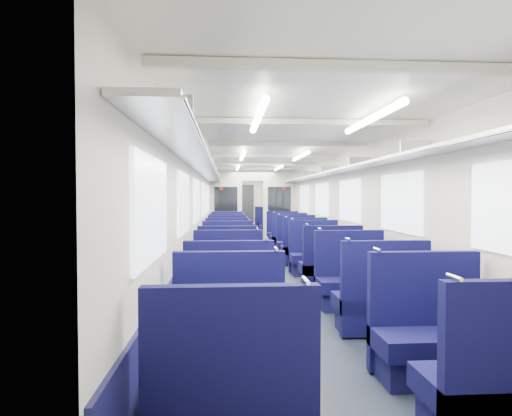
% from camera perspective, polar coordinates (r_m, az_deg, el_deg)
% --- Properties ---
extents(floor, '(2.80, 18.00, 0.01)m').
position_cam_1_polar(floor, '(10.76, 0.68, -6.43)').
color(floor, black).
rests_on(floor, ground).
extents(ceiling, '(2.80, 18.00, 0.01)m').
position_cam_1_polar(ceiling, '(10.69, 0.69, 6.14)').
color(ceiling, silver).
rests_on(ceiling, wall_left).
extents(wall_left, '(0.02, 18.00, 2.35)m').
position_cam_1_polar(wall_left, '(10.64, -6.85, -0.18)').
color(wall_left, beige).
rests_on(wall_left, floor).
extents(dado_left, '(0.03, 17.90, 0.70)m').
position_cam_1_polar(dado_left, '(10.70, -6.76, -4.60)').
color(dado_left, '#111037').
rests_on(dado_left, floor).
extents(wall_right, '(0.02, 18.00, 2.35)m').
position_cam_1_polar(wall_right, '(10.86, 8.06, -0.15)').
color(wall_right, beige).
rests_on(wall_right, floor).
extents(dado_right, '(0.03, 17.90, 0.70)m').
position_cam_1_polar(dado_right, '(10.92, 7.97, -4.48)').
color(dado_right, '#111037').
rests_on(dado_right, floor).
extents(wall_far, '(2.80, 0.02, 2.35)m').
position_cam_1_polar(wall_far, '(19.64, -1.41, 0.68)').
color(wall_far, beige).
rests_on(wall_far, floor).
extents(luggage_rack_left, '(0.36, 17.40, 0.18)m').
position_cam_1_polar(luggage_rack_left, '(10.64, -5.86, 4.12)').
color(luggage_rack_left, '#B2B5BA').
rests_on(luggage_rack_left, wall_left).
extents(luggage_rack_right, '(0.36, 17.40, 0.18)m').
position_cam_1_polar(luggage_rack_right, '(10.83, 7.11, 4.07)').
color(luggage_rack_right, '#B2B5BA').
rests_on(luggage_rack_right, wall_right).
extents(windows, '(2.78, 15.60, 0.75)m').
position_cam_1_polar(windows, '(10.20, 0.89, 1.13)').
color(windows, white).
rests_on(windows, wall_left).
extents(ceiling_fittings, '(2.70, 16.06, 0.11)m').
position_cam_1_polar(ceiling_fittings, '(10.43, 0.80, 5.92)').
color(ceiling_fittings, beige).
rests_on(ceiling_fittings, ceiling).
extents(end_door, '(0.75, 0.06, 2.00)m').
position_cam_1_polar(end_door, '(19.59, -1.40, 0.16)').
color(end_door, black).
rests_on(end_door, floor).
extents(bulkhead, '(2.80, 0.10, 2.35)m').
position_cam_1_polar(bulkhead, '(14.17, -0.45, 0.52)').
color(bulkhead, beige).
rests_on(bulkhead, floor).
extents(seat_0, '(0.96, 0.53, 1.07)m').
position_cam_1_polar(seat_0, '(2.70, -3.37, -24.50)').
color(seat_0, '#0E0D42').
rests_on(seat_0, floor).
extents(seat_1, '(0.96, 0.53, 1.07)m').
position_cam_1_polar(seat_1, '(3.21, 30.14, -20.33)').
color(seat_1, '#0E0D42').
rests_on(seat_1, floor).
extents(seat_2, '(0.96, 0.53, 1.07)m').
position_cam_1_polar(seat_2, '(3.75, -3.53, -16.84)').
color(seat_2, '#0E0D42').
rests_on(seat_2, floor).
extents(seat_3, '(0.96, 0.53, 1.07)m').
position_cam_1_polar(seat_3, '(4.00, 22.00, -15.74)').
color(seat_3, '#0E0D42').
rests_on(seat_3, floor).
extents(seat_4, '(0.96, 0.53, 1.07)m').
position_cam_1_polar(seat_4, '(4.84, -3.62, -12.56)').
color(seat_4, '#0E0D42').
rests_on(seat_4, floor).
extents(seat_5, '(0.96, 0.53, 1.07)m').
position_cam_1_polar(seat_5, '(5.03, 16.12, -12.07)').
color(seat_5, '#0E0D42').
rests_on(seat_5, floor).
extents(seat_6, '(0.96, 0.53, 1.07)m').
position_cam_1_polar(seat_6, '(5.95, -3.67, -9.86)').
color(seat_6, '#0E0D42').
rests_on(seat_6, floor).
extents(seat_7, '(0.96, 0.53, 1.07)m').
position_cam_1_polar(seat_7, '(6.05, 12.50, -9.70)').
color(seat_7, '#0E0D42').
rests_on(seat_7, floor).
extents(seat_8, '(0.96, 0.53, 1.07)m').
position_cam_1_polar(seat_8, '(7.00, -3.71, -8.11)').
color(seat_8, '#0E0D42').
rests_on(seat_8, floor).
extents(seat_9, '(0.96, 0.53, 1.07)m').
position_cam_1_polar(seat_9, '(7.17, 9.82, -7.90)').
color(seat_9, '#0E0D42').
rests_on(seat_9, floor).
extents(seat_10, '(0.96, 0.53, 1.07)m').
position_cam_1_polar(seat_10, '(8.08, -3.73, -6.79)').
color(seat_10, '#0E0D42').
rests_on(seat_10, floor).
extents(seat_11, '(0.96, 0.53, 1.07)m').
position_cam_1_polar(seat_11, '(8.41, 7.73, -6.47)').
color(seat_11, '#0E0D42').
rests_on(seat_11, floor).
extents(seat_12, '(0.96, 0.53, 1.07)m').
position_cam_1_polar(seat_12, '(9.36, -3.75, -5.63)').
color(seat_12, '#0E0D42').
rests_on(seat_12, floor).
extents(seat_13, '(0.96, 0.53, 1.07)m').
position_cam_1_polar(seat_13, '(9.51, 6.34, -5.52)').
color(seat_13, '#0E0D42').
rests_on(seat_13, floor).
extents(seat_14, '(0.96, 0.53, 1.07)m').
position_cam_1_polar(seat_14, '(10.41, -3.77, -4.89)').
color(seat_14, '#0E0D42').
rests_on(seat_14, floor).
extents(seat_15, '(0.96, 0.53, 1.07)m').
position_cam_1_polar(seat_15, '(10.49, 5.36, -4.84)').
color(seat_15, '#0E0D42').
rests_on(seat_15, floor).
extents(seat_16, '(0.96, 0.53, 1.07)m').
position_cam_1_polar(seat_16, '(11.51, -3.78, -4.25)').
color(seat_16, '#0E0D42').
rests_on(seat_16, floor).
extents(seat_17, '(0.96, 0.53, 1.07)m').
position_cam_1_polar(seat_17, '(11.80, 4.33, -4.11)').
color(seat_17, '#0E0D42').
rests_on(seat_17, floor).
extents(seat_18, '(0.96, 0.53, 1.07)m').
position_cam_1_polar(seat_18, '(12.71, -3.79, -3.69)').
color(seat_18, '#0E0D42').
rests_on(seat_18, floor).
extents(seat_19, '(0.96, 0.53, 1.07)m').
position_cam_1_polar(seat_19, '(12.97, 3.57, -3.59)').
color(seat_19, '#0E0D42').
rests_on(seat_19, floor).
extents(seat_20, '(0.96, 0.53, 1.07)m').
position_cam_1_polar(seat_20, '(14.76, -3.81, -2.95)').
color(seat_20, '#0E0D42').
rests_on(seat_20, floor).
extents(seat_21, '(0.96, 0.53, 1.07)m').
position_cam_1_polar(seat_21, '(14.94, 2.58, -2.89)').
color(seat_21, '#0E0D42').
rests_on(seat_21, floor).
extents(seat_22, '(0.96, 0.53, 1.07)m').
position_cam_1_polar(seat_22, '(15.91, -3.81, -2.61)').
color(seat_22, '#0E0D42').
rests_on(seat_22, floor).
extents(seat_23, '(0.96, 0.53, 1.07)m').
position_cam_1_polar(seat_23, '(16.02, 2.14, -2.58)').
color(seat_23, '#0E0D42').
rests_on(seat_23, floor).
extents(seat_24, '(0.96, 0.53, 1.07)m').
position_cam_1_polar(seat_24, '(16.98, -3.82, -2.34)').
color(seat_24, '#0E0D42').
rests_on(seat_24, floor).
extents(seat_25, '(0.96, 0.53, 1.07)m').
position_cam_1_polar(seat_25, '(17.15, 1.74, -2.30)').
color(seat_25, '#0E0D42').
rests_on(seat_25, floor).
extents(seat_26, '(0.96, 0.53, 1.07)m').
position_cam_1_polar(seat_26, '(18.27, -3.82, -2.06)').
color(seat_26, '#0E0D42').
rests_on(seat_26, floor).
extents(seat_27, '(0.96, 0.53, 1.07)m').
position_cam_1_polar(seat_27, '(18.35, 1.37, -2.04)').
color(seat_27, '#0E0D42').
rests_on(seat_27, floor).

